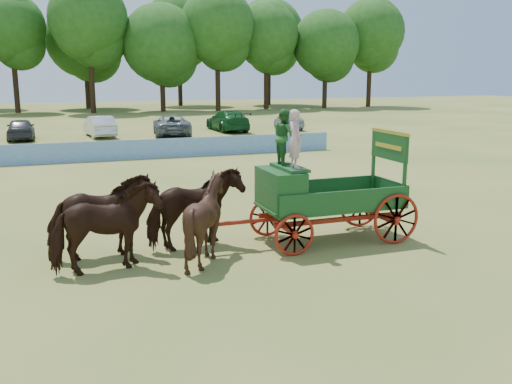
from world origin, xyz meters
name	(u,v)px	position (x,y,z in m)	size (l,w,h in m)	color
ground	(220,265)	(0.00, 0.00, 0.00)	(160.00, 160.00, 0.00)	#A18948
horse_lead_left	(105,228)	(-2.62, 0.43, 1.06)	(1.15, 2.51, 2.12)	#32190E
horse_lead_right	(101,217)	(-2.62, 1.53, 1.06)	(1.15, 2.51, 2.12)	#32190E
horse_wheel_left	(206,219)	(-0.22, 0.43, 1.06)	(1.72, 1.93, 2.13)	#32190E
horse_wheel_right	(195,209)	(-0.22, 1.53, 1.06)	(1.15, 2.51, 2.12)	#32190E
farm_dray	(307,185)	(2.75, 1.00, 1.60)	(6.00, 2.00, 3.66)	#A12610
sponsor_banner	(105,151)	(-1.00, 18.00, 0.53)	(26.00, 0.08, 1.05)	blue
parked_cars	(35,128)	(-4.60, 29.79, 0.76)	(42.97, 7.38, 1.62)	silver
treeline	(61,30)	(-1.47, 60.03, 9.39)	(89.01, 22.93, 15.43)	#382314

